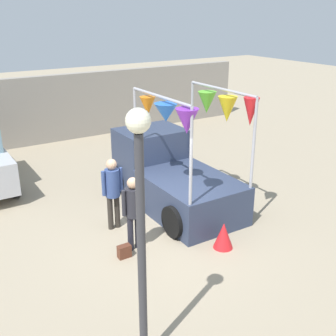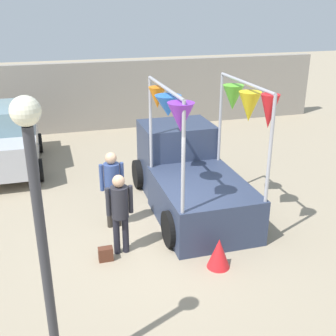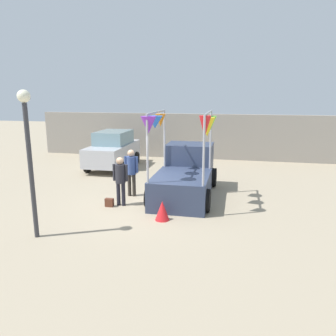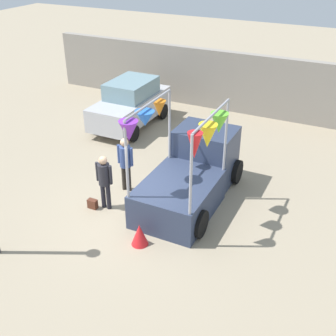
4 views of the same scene
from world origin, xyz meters
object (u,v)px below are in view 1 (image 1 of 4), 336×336
at_px(vendor_truck, 169,171).
at_px(person_vendor, 113,187).
at_px(handbag, 124,251).
at_px(folded_kite_bundle_crimson, 223,235).
at_px(street_lamp, 140,209).
at_px(person_customer, 133,207).

bearing_deg(vendor_truck, person_vendor, -162.78).
distance_m(handbag, folded_kite_bundle_crimson, 2.19).
bearing_deg(handbag, folded_kite_bundle_crimson, -21.71).
bearing_deg(person_vendor, street_lamp, -109.21).
bearing_deg(handbag, vendor_truck, 39.20).
height_order(vendor_truck, handbag, vendor_truck).
bearing_deg(folded_kite_bundle_crimson, person_customer, 149.03).
distance_m(street_lamp, folded_kite_bundle_crimson, 4.19).
bearing_deg(street_lamp, folded_kite_bundle_crimson, 31.53).
relative_size(vendor_truck, person_customer, 2.44).
relative_size(vendor_truck, person_vendor, 2.33).
xyz_separation_m(vendor_truck, handbag, (-2.33, -1.90, -0.74)).
distance_m(vendor_truck, handbag, 3.09).
bearing_deg(person_vendor, folded_kite_bundle_crimson, -51.87).
bearing_deg(person_customer, handbag, -150.26).
xyz_separation_m(street_lamp, folded_kite_bundle_crimson, (3.03, 1.86, -2.22)).
bearing_deg(person_vendor, handbag, -106.30).
bearing_deg(person_customer, street_lamp, -115.25).
bearing_deg(handbag, person_customer, 29.74).
distance_m(person_customer, street_lamp, 3.51).
bearing_deg(handbag, street_lamp, -110.59).
distance_m(handbag, street_lamp, 3.71).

